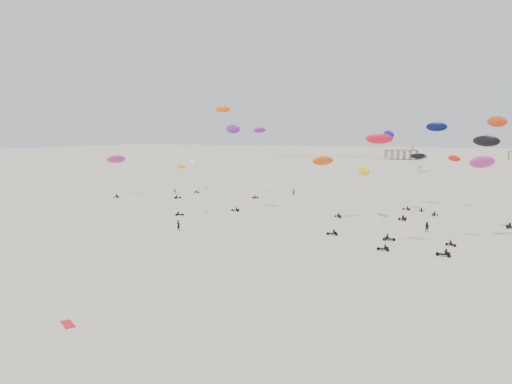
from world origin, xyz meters
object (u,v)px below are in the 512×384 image
at_px(pavilion_main, 401,153).
at_px(spectator_0, 179,231).
at_px(rig_4, 360,178).
at_px(rig_0, 450,171).
at_px(rig_9, 420,175).

xyz_separation_m(pavilion_main, spectator_0, (-2.56, -268.80, -4.22)).
bearing_deg(rig_4, pavilion_main, -124.26).
relative_size(rig_0, spectator_0, 7.71).
xyz_separation_m(pavilion_main, rig_4, (24.72, -241.82, 4.29)).
relative_size(rig_4, rig_9, 0.81).
bearing_deg(pavilion_main, spectator_0, -90.55).
bearing_deg(rig_0, rig_4, 59.81).
height_order(pavilion_main, rig_4, rig_4).
relative_size(pavilion_main, rig_4, 1.87).
distance_m(rig_4, spectator_0, 39.30).
height_order(pavilion_main, rig_0, rig_0).
bearing_deg(rig_9, spectator_0, 148.50).
bearing_deg(rig_4, spectator_0, 4.60).
distance_m(rig_0, rig_9, 8.58).
distance_m(pavilion_main, spectator_0, 268.85).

